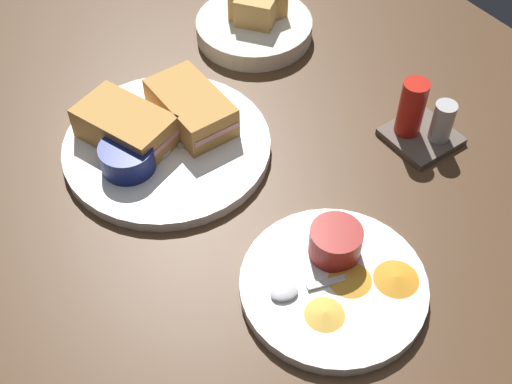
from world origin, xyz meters
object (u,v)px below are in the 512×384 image
object	(u,v)px
sandwich_half_near	(191,108)
condiment_caddy	(421,120)
sandwich_half_far	(125,126)
plate_sandwich_main	(167,146)
plate_chips_companion	(333,286)
bread_basket_rear	(254,23)
spoon_by_gravy_ramekin	(295,290)
ramekin_dark_sauce	(127,156)
spoon_by_dark_ramekin	(168,150)
ramekin_light_gravy	(336,241)

from	to	relation	value
sandwich_half_near	condiment_caddy	size ratio (longest dim) A/B	1.40
sandwich_half_far	condiment_caddy	distance (cm)	40.52
plate_sandwich_main	sandwich_half_near	bearing A→B (deg)	108.03
plate_sandwich_main	sandwich_half_near	distance (cm)	6.31
sandwich_half_far	condiment_caddy	xyz separation A→B (cm)	(21.98, 34.04, -0.59)
plate_chips_companion	bread_basket_rear	distance (cm)	50.01
sandwich_half_far	spoon_by_gravy_ramekin	world-z (taller)	sandwich_half_far
plate_sandwich_main	condiment_caddy	xyz separation A→B (cm)	(18.35, 29.99, 2.61)
sandwich_half_near	ramekin_dark_sauce	bearing A→B (deg)	-76.86
spoon_by_dark_ramekin	sandwich_half_near	bearing A→B (deg)	119.87
sandwich_half_far	plate_chips_companion	xyz separation A→B (cm)	(34.50, 8.22, -3.20)
sandwich_half_near	condiment_caddy	bearing A→B (deg)	51.10
bread_basket_rear	condiment_caddy	size ratio (longest dim) A/B	1.98
sandwich_half_far	ramekin_light_gravy	xyz separation A→B (cm)	(31.21, 10.97, -0.27)
sandwich_half_far	spoon_by_gravy_ramekin	size ratio (longest dim) A/B	1.51
sandwich_half_near	plate_chips_companion	world-z (taller)	sandwich_half_near
sandwich_half_near	ramekin_dark_sauce	xyz separation A→B (cm)	(2.69, -11.53, -0.44)
sandwich_half_near	bread_basket_rear	size ratio (longest dim) A/B	0.71
plate_chips_companion	condiment_caddy	bearing A→B (deg)	115.87
spoon_by_dark_ramekin	bread_basket_rear	size ratio (longest dim) A/B	0.53
sandwich_half_far	plate_chips_companion	distance (cm)	35.61
sandwich_half_far	spoon_by_dark_ramekin	distance (cm)	6.61
bread_basket_rear	spoon_by_gravy_ramekin	bearing A→B (deg)	-29.99
sandwich_half_near	ramekin_light_gravy	size ratio (longest dim) A/B	2.12
spoon_by_gravy_ramekin	bread_basket_rear	size ratio (longest dim) A/B	0.52
ramekin_light_gravy	bread_basket_rear	xyz separation A→B (cm)	(-42.14, 18.11, -1.32)
plate_sandwich_main	sandwich_half_far	bearing A→B (deg)	-131.97
bread_basket_rear	plate_chips_companion	bearing A→B (deg)	-24.66
plate_sandwich_main	ramekin_light_gravy	xyz separation A→B (cm)	(27.57, 6.92, 2.93)
bread_basket_rear	ramekin_light_gravy	bearing A→B (deg)	-23.26
plate_chips_companion	sandwich_half_near	bearing A→B (deg)	178.25
sandwich_half_far	ramekin_light_gravy	world-z (taller)	sandwich_half_far
spoon_by_gravy_ramekin	condiment_caddy	distance (cm)	32.26
plate_sandwich_main	spoon_by_dark_ramekin	size ratio (longest dim) A/B	2.87
sandwich_half_far	plate_chips_companion	world-z (taller)	sandwich_half_far
ramekin_light_gravy	bread_basket_rear	size ratio (longest dim) A/B	0.33
bread_basket_rear	sandwich_half_far	bearing A→B (deg)	-69.40
sandwich_half_near	spoon_by_dark_ramekin	world-z (taller)	sandwich_half_near
ramekin_light_gravy	spoon_by_dark_ramekin	bearing A→B (deg)	-163.57
ramekin_dark_sauce	spoon_by_gravy_ramekin	xyz separation A→B (cm)	(28.32, 6.06, -1.59)
ramekin_dark_sauce	sandwich_half_far	bearing A→B (deg)	153.50
spoon_by_dark_ramekin	bread_basket_rear	world-z (taller)	bread_basket_rear
spoon_by_dark_ramekin	condiment_caddy	size ratio (longest dim) A/B	1.05
plate_chips_companion	bread_basket_rear	size ratio (longest dim) A/B	1.17
spoon_by_gravy_ramekin	spoon_by_dark_ramekin	bearing A→B (deg)	-179.16
plate_sandwich_main	ramekin_light_gravy	distance (cm)	28.57
sandwich_half_near	sandwich_half_far	bearing A→B (deg)	-101.97
sandwich_half_far	ramekin_light_gravy	distance (cm)	33.08
ramekin_dark_sauce	ramekin_light_gravy	bearing A→B (deg)	26.57
spoon_by_dark_ramekin	condiment_caddy	bearing A→B (deg)	61.52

